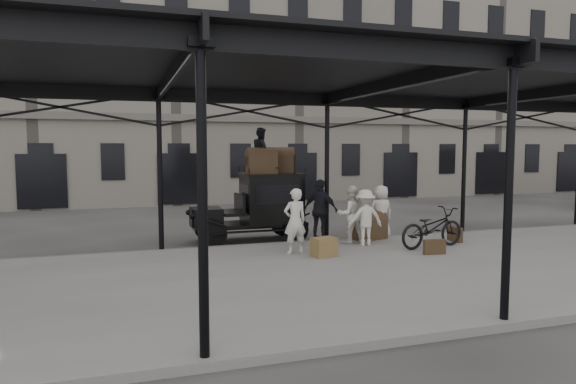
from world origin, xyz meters
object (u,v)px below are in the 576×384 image
object	(u,v)px
porter_official	(321,210)
steamer_trunk_roof_near	(261,163)
porter_left	(295,221)
steamer_trunk_platform	(369,227)
taxi	(262,204)
bicycle	(432,228)

from	to	relation	value
porter_official	steamer_trunk_roof_near	xyz separation A→B (m)	(-1.55, 1.15, 1.43)
porter_left	steamer_trunk_platform	xyz separation A→B (m)	(2.89, 1.29, -0.50)
steamer_trunk_platform	porter_left	bearing A→B (deg)	-175.39
taxi	porter_official	distance (m)	2.03
porter_official	steamer_trunk_platform	size ratio (longest dim) A/B	1.84
taxi	bicycle	distance (m)	5.32
taxi	porter_official	size ratio (longest dim) A/B	1.93
bicycle	porter_left	bearing A→B (deg)	74.04
taxi	steamer_trunk_roof_near	size ratio (longest dim) A/B	3.92
porter_official	bicycle	xyz separation A→B (m)	(2.64, -1.95, -0.37)
taxi	bicycle	xyz separation A→B (m)	(4.12, -3.34, -0.48)
steamer_trunk_platform	steamer_trunk_roof_near	bearing A→B (deg)	137.64
taxi	porter_official	xyz separation A→B (m)	(1.47, -1.39, -0.11)
taxi	steamer_trunk_platform	world-z (taller)	taxi
porter_left	porter_official	xyz separation A→B (m)	(1.32, 1.46, 0.06)
taxi	steamer_trunk_roof_near	distance (m)	1.34
porter_official	steamer_trunk_platform	world-z (taller)	porter_official
porter_left	steamer_trunk_roof_near	size ratio (longest dim) A/B	1.89
porter_official	steamer_trunk_roof_near	size ratio (longest dim) A/B	2.03
bicycle	steamer_trunk_platform	bearing A→B (deg)	22.15
porter_left	porter_official	world-z (taller)	porter_official
porter_official	steamer_trunk_platform	xyz separation A→B (m)	(1.57, -0.17, -0.57)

